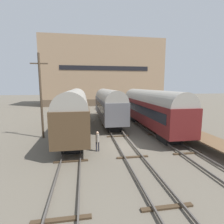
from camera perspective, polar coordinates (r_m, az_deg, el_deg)
name	(u,v)px	position (r m, az deg, el deg)	size (l,w,h in m)	color
ground_plane	(124,145)	(17.47, 3.97, -10.80)	(200.00, 200.00, 0.00)	#60594C
track_left	(73,147)	(17.03, -12.54, -10.99)	(2.60, 60.00, 0.26)	#4C4742
track_middle	(124,144)	(17.42, 3.98, -10.35)	(2.60, 60.00, 0.26)	#4C4742
track_right	(171,141)	(19.09, 18.58, -9.08)	(2.60, 60.00, 0.26)	#4C4742
train_car_brown	(75,109)	(21.57, -12.01, 1.08)	(3.07, 17.24, 5.35)	black
train_car_maroon	(150,107)	(23.74, 12.32, 1.60)	(3.03, 16.82, 5.25)	black
train_car_grey	(108,104)	(27.46, -1.21, 2.68)	(3.02, 15.24, 5.22)	black
station_platform	(191,132)	(20.56, 24.42, -6.01)	(2.47, 12.72, 0.96)	brown
bench	(182,124)	(21.58, 21.85, -3.64)	(1.40, 0.40, 0.91)	#2D4C33
person_worker	(97,139)	(15.64, -4.78, -8.87)	(0.32, 0.32, 1.83)	#282833
utility_pole	(41,95)	(20.53, -22.21, 5.11)	(1.80, 0.24, 9.21)	#473828
warehouse_building	(103,73)	(56.40, -3.06, 12.52)	(35.38, 12.89, 19.30)	brown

